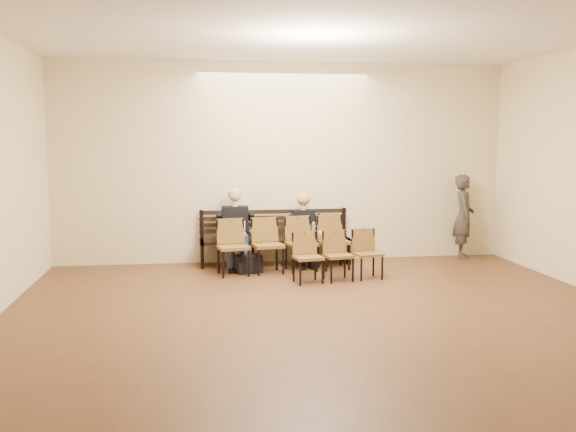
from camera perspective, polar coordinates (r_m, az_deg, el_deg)
name	(u,v)px	position (r m, az deg, el deg)	size (l,w,h in m)	color
ground	(350,351)	(6.80, 5.55, -11.82)	(10.00, 10.00, 0.00)	brown
room_walls	(336,106)	(7.21, 4.28, 9.74)	(8.02, 10.01, 3.51)	beige
bench	(275,251)	(11.15, -1.14, -3.17)	(2.60, 0.90, 0.45)	black
seated_man	(235,229)	(10.90, -4.69, -1.12)	(0.55, 0.76, 1.32)	black
seated_woman	(304,233)	(11.05, 1.46, -1.56)	(0.47, 0.65, 1.10)	black
laptop	(237,236)	(10.70, -4.59, -1.80)	(0.30, 0.24, 0.22)	silver
water_bottle	(313,235)	(10.87, 2.28, -1.67)	(0.06, 0.06, 0.21)	silver
bag	(249,264)	(10.48, -3.52, -4.27)	(0.40, 0.27, 0.29)	black
passerby	(464,210)	(12.08, 15.35, 0.50)	(0.64, 0.42, 1.76)	#35302C
chair_row_front	(285,245)	(10.49, -0.29, -2.56)	(2.19, 0.49, 0.90)	brown
chair_row_back	(338,256)	(9.87, 4.49, -3.56)	(1.39, 0.42, 0.77)	brown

